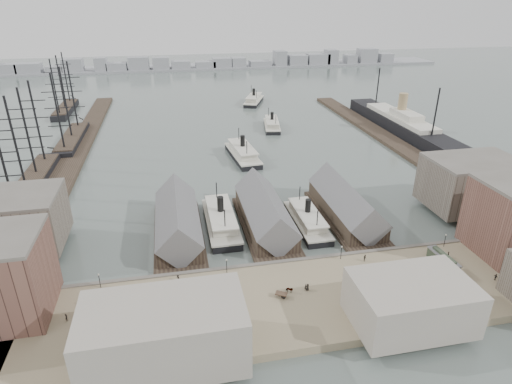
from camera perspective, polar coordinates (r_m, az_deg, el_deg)
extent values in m
plane|color=#4E5B56|center=(117.53, 2.98, -8.68)|extent=(900.00, 900.00, 0.00)
cube|color=#827458|center=(101.46, 5.87, -14.27)|extent=(180.00, 30.00, 2.00)
cube|color=#59544C|center=(112.72, 3.65, -9.61)|extent=(180.00, 1.20, 2.30)
cube|color=#2D231C|center=(209.30, -22.77, 4.99)|extent=(10.00, 220.00, 1.60)
cube|color=#2D231C|center=(221.26, 17.03, 6.85)|extent=(10.00, 180.00, 1.60)
cube|color=#2D231C|center=(127.94, -10.25, -5.75)|extent=(14.00, 42.00, 1.20)
cube|color=#2D231C|center=(127.29, -10.37, -4.32)|extent=(12.00, 36.00, 5.00)
cube|color=#59595B|center=(126.07, -10.46, -3.29)|extent=(12.60, 37.00, 12.60)
cube|color=#2D231C|center=(130.48, 1.24, -4.68)|extent=(14.00, 42.00, 1.20)
cube|color=#2D231C|center=(129.85, 1.16, -3.27)|extent=(12.00, 36.00, 5.00)
cube|color=#59595B|center=(128.65, 1.17, -2.25)|extent=(12.60, 37.00, 12.60)
cube|color=#2D231C|center=(137.96, 11.85, -3.51)|extent=(14.00, 42.00, 1.20)
cube|color=#2D231C|center=(137.37, 11.81, -2.18)|extent=(12.00, 36.00, 5.00)
cube|color=#59595B|center=(136.23, 11.90, -1.20)|extent=(12.60, 37.00, 12.60)
cube|color=#60564C|center=(133.34, -29.80, -3.47)|extent=(26.00, 20.00, 14.00)
cube|color=#60564C|center=(154.45, 26.80, 1.02)|extent=(28.00, 20.00, 15.00)
cube|color=gray|center=(96.65, 19.96, -13.64)|extent=(24.00, 16.00, 10.00)
cube|color=gray|center=(84.64, -12.12, -17.95)|extent=(30.00, 16.00, 12.00)
cylinder|color=black|center=(108.52, -20.12, -11.12)|extent=(0.16, 0.16, 3.60)
sphere|color=beige|center=(107.47, -20.27, -10.29)|extent=(0.44, 0.44, 0.44)
cylinder|color=black|center=(107.31, -3.93, -9.88)|extent=(0.16, 0.16, 3.60)
sphere|color=beige|center=(106.24, -3.96, -9.03)|extent=(0.44, 0.44, 0.44)
cylinder|color=black|center=(114.25, 11.28, -7.99)|extent=(0.16, 0.16, 3.60)
sphere|color=beige|center=(113.25, 11.36, -7.18)|extent=(0.44, 0.44, 0.44)
cylinder|color=black|center=(128.02, 23.87, -5.99)|extent=(0.16, 0.16, 3.60)
sphere|color=beige|center=(127.13, 24.02, -5.25)|extent=(0.44, 0.44, 0.44)
cube|color=gray|center=(440.16, -8.48, 16.14)|extent=(500.00, 40.00, 2.00)
cube|color=gray|center=(450.26, -30.17, 13.92)|extent=(17.36, 14.00, 10.23)
cube|color=gray|center=(445.27, -27.99, 14.28)|extent=(20.65, 14.00, 10.28)
cube|color=gray|center=(440.17, -25.19, 14.50)|extent=(14.71, 14.00, 7.23)
cube|color=gray|center=(436.56, -23.22, 15.17)|extent=(17.63, 14.00, 13.23)
cube|color=gray|center=(432.59, -19.95, 15.62)|extent=(10.74, 14.00, 13.58)
cube|color=gray|center=(431.31, -18.05, 15.52)|extent=(18.06, 14.00, 8.64)
cube|color=gray|center=(429.41, -15.36, 16.11)|extent=(18.55, 14.00, 13.29)
cube|color=gray|center=(428.79, -12.56, 16.32)|extent=(15.33, 14.00, 12.47)
cube|color=gray|center=(429.27, -9.98, 16.28)|extent=(17.56, 14.00, 8.72)
cube|color=gray|center=(430.75, -6.76, 16.43)|extent=(18.76, 14.00, 7.63)
cube|color=gray|center=(432.24, -4.58, 16.72)|extent=(17.61, 14.00, 10.35)
cube|color=gray|center=(434.55, -2.37, 16.82)|extent=(13.38, 14.00, 10.30)
cube|color=gray|center=(438.76, 0.53, 16.68)|extent=(20.73, 14.00, 6.75)
cube|color=gray|center=(442.79, 3.20, 17.29)|extent=(11.51, 14.00, 15.57)
cube|color=gray|center=(447.87, 5.49, 17.03)|extent=(18.17, 14.00, 11.26)
cube|color=gray|center=(454.57, 8.24, 17.04)|extent=(21.81, 14.00, 11.83)
cube|color=gray|center=(459.12, 9.96, 17.24)|extent=(11.12, 14.00, 15.50)
cube|color=gray|center=(467.25, 12.40, 16.85)|extent=(10.90, 14.00, 10.29)
cube|color=gray|center=(474.43, 14.55, 17.09)|extent=(17.95, 14.00, 15.72)
cube|color=gray|center=(483.67, 16.75, 16.67)|extent=(14.21, 14.00, 10.51)
cube|color=black|center=(131.67, -4.67, -4.29)|extent=(8.58, 30.02, 1.93)
cube|color=beige|center=(131.00, -4.69, -3.75)|extent=(9.01, 30.02, 0.54)
cube|color=beige|center=(130.29, -4.71, -3.17)|extent=(6.97, 21.45, 2.36)
cube|color=beige|center=(129.60, -4.73, -2.59)|extent=(7.51, 23.59, 0.43)
cylinder|color=black|center=(128.54, -4.77, -1.65)|extent=(1.93, 1.93, 4.83)
cylinder|color=black|center=(137.30, -5.27, 0.02)|extent=(0.32, 0.32, 6.43)
cylinder|color=black|center=(120.12, -4.18, -3.75)|extent=(0.32, 0.32, 6.43)
cube|color=black|center=(132.84, 6.81, -4.16)|extent=(7.61, 26.62, 1.71)
cube|color=beige|center=(132.25, 6.84, -3.69)|extent=(7.99, 26.62, 0.48)
cube|color=beige|center=(131.63, 6.87, -3.19)|extent=(6.18, 19.02, 2.09)
cube|color=beige|center=(131.02, 6.90, -2.67)|extent=(6.66, 20.92, 0.38)
cylinder|color=black|center=(130.07, 6.94, -1.85)|extent=(1.71, 1.71, 4.28)
cylinder|color=black|center=(137.46, 5.84, -0.36)|extent=(0.29, 0.29, 5.71)
cylinder|color=black|center=(123.01, 8.17, -3.67)|extent=(0.29, 0.29, 5.71)
cube|color=black|center=(186.80, -1.77, 4.78)|extent=(11.49, 31.42, 1.98)
cube|color=beige|center=(186.32, -1.78, 5.19)|extent=(11.93, 31.46, 0.55)
cube|color=beige|center=(185.81, -1.78, 5.64)|extent=(9.07, 22.52, 2.42)
cube|color=beige|center=(185.32, -1.79, 6.09)|extent=(9.81, 24.76, 0.44)
cylinder|color=black|center=(184.56, -1.80, 6.80)|extent=(1.98, 1.98, 4.94)
cylinder|color=black|center=(193.93, -2.31, 7.62)|extent=(0.33, 0.33, 6.59)
cylinder|color=black|center=(175.39, -1.24, 5.76)|extent=(0.33, 0.33, 6.59)
cube|color=black|center=(231.47, 2.13, 8.69)|extent=(11.70, 26.77, 1.66)
cube|color=beige|center=(231.14, 2.14, 8.98)|extent=(12.06, 26.84, 0.46)
cube|color=beige|center=(230.79, 2.14, 9.29)|extent=(9.07, 19.25, 2.03)
cube|color=beige|center=(230.45, 2.15, 9.60)|extent=(9.84, 21.15, 0.37)
cylinder|color=black|center=(229.93, 2.16, 10.09)|extent=(1.66, 1.66, 4.16)
cylinder|color=black|center=(237.81, 1.68, 10.54)|extent=(0.28, 0.28, 5.55)
cylinder|color=black|center=(222.18, 2.67, 9.51)|extent=(0.28, 0.28, 5.55)
cube|color=black|center=(287.63, -0.30, 11.91)|extent=(18.28, 29.66, 1.84)
cube|color=beige|center=(287.34, -0.30, 12.17)|extent=(18.66, 29.81, 0.51)
cube|color=beige|center=(287.03, -0.30, 12.45)|extent=(13.80, 21.48, 2.25)
cube|color=beige|center=(286.73, -0.30, 12.73)|extent=(15.04, 23.58, 0.41)
cylinder|color=black|center=(286.27, -0.30, 13.17)|extent=(1.84, 1.84, 4.61)
cylinder|color=black|center=(295.18, -0.67, 13.48)|extent=(0.31, 0.31, 6.14)
cylinder|color=black|center=(277.47, 0.08, 12.75)|extent=(0.31, 0.31, 6.14)
cube|color=black|center=(176.91, -27.65, 0.93)|extent=(8.66, 59.67, 3.46)
cube|color=#2D231C|center=(176.20, -27.78, 1.53)|extent=(8.18, 53.70, 0.58)
cylinder|color=black|center=(152.56, -30.78, 3.85)|extent=(0.77, 0.77, 32.72)
cylinder|color=black|center=(165.11, -29.41, 5.54)|extent=(0.77, 0.77, 32.72)
cylinder|color=black|center=(177.87, -28.22, 6.99)|extent=(0.77, 0.77, 32.72)
cylinder|color=black|center=(190.79, -27.19, 8.24)|extent=(0.77, 0.77, 32.72)
cube|color=black|center=(224.32, -23.27, 6.40)|extent=(8.74, 50.47, 3.49)
cube|color=#2D231C|center=(223.76, -23.35, 6.90)|extent=(8.25, 45.43, 0.58)
cylinder|color=black|center=(203.22, -24.94, 9.58)|extent=(0.78, 0.78, 33.00)
cylinder|color=black|center=(220.03, -24.04, 10.76)|extent=(0.78, 0.78, 33.00)
cylinder|color=black|center=(236.96, -23.26, 11.76)|extent=(0.78, 0.78, 33.00)
cube|color=black|center=(288.25, -24.05, 9.98)|extent=(8.15, 45.25, 3.26)
cube|color=#2D231C|center=(287.84, -24.11, 10.34)|extent=(7.69, 40.73, 0.54)
cylinder|color=black|center=(269.89, -25.27, 12.50)|extent=(0.72, 0.72, 30.77)
cylinder|color=black|center=(285.10, -24.63, 13.16)|extent=(0.72, 0.72, 30.77)
cylinder|color=black|center=(300.38, -24.04, 13.75)|extent=(0.72, 0.72, 30.77)
cube|color=black|center=(238.79, 18.59, 8.49)|extent=(13.38, 97.81, 6.18)
cube|color=beige|center=(237.77, 18.72, 9.44)|extent=(11.33, 56.63, 2.06)
cube|color=beige|center=(232.87, 19.42, 9.70)|extent=(8.24, 20.59, 3.09)
cylinder|color=tan|center=(236.13, 18.96, 11.12)|extent=(4.53, 4.53, 10.30)
cube|color=black|center=(119.05, 23.54, -9.13)|extent=(2.92, 9.47, 0.79)
cube|color=#293526|center=(118.19, 23.68, -8.46)|extent=(3.05, 9.97, 2.56)
cube|color=#59595B|center=(117.46, 23.79, -7.87)|extent=(3.27, 10.37, 0.30)
imported|color=black|center=(98.52, -16.58, -15.37)|extent=(1.93, 1.86, 1.63)
cube|color=#3F2D21|center=(97.86, -18.02, -15.85)|extent=(3.00, 2.53, 0.25)
cylinder|color=black|center=(97.56, -17.83, -16.23)|extent=(1.01, 0.58, 1.10)
cylinder|color=black|center=(98.60, -18.16, -15.79)|extent=(1.01, 0.58, 1.10)
imported|color=black|center=(101.59, 4.47, -12.89)|extent=(1.94, 1.57, 1.49)
cube|color=#3F2D21|center=(100.02, 3.39, -13.43)|extent=(3.00, 2.58, 0.25)
cylinder|color=black|center=(99.85, 3.67, -13.77)|extent=(1.00, 0.61, 1.10)
cylinder|color=black|center=(100.63, 3.10, -13.41)|extent=(1.00, 0.61, 1.10)
imported|color=black|center=(105.78, 19.07, -12.64)|extent=(1.63, 1.81, 1.60)
cube|color=#3F2D21|center=(104.24, 17.96, -13.01)|extent=(2.84, 1.96, 0.25)
cylinder|color=black|center=(104.04, 18.18, -13.37)|extent=(1.10, 0.29, 1.10)
cylinder|color=black|center=(104.85, 17.69, -12.96)|extent=(1.10, 0.29, 1.10)
imported|color=black|center=(104.81, -22.02, -13.49)|extent=(0.66, 0.48, 1.79)
imported|color=black|center=(96.98, -20.33, -16.77)|extent=(0.83, 0.93, 1.56)
imported|color=black|center=(106.53, -10.35, -11.21)|extent=(1.17, 1.20, 1.64)
imported|color=black|center=(91.13, -5.64, -18.10)|extent=(0.96, 1.03, 1.71)
imported|color=black|center=(102.66, 6.92, -12.47)|extent=(0.97, 1.00, 1.73)
imported|color=black|center=(102.35, 6.66, -12.56)|extent=(0.81, 0.75, 1.80)
imported|color=black|center=(115.36, 14.33, -8.50)|extent=(0.93, 1.05, 1.81)
imported|color=black|center=(110.01, 25.74, -12.30)|extent=(0.65, 1.11, 1.70)
imported|color=black|center=(123.92, 24.25, -7.62)|extent=(1.01, 1.04, 1.75)
imported|color=black|center=(124.09, 29.63, -8.80)|extent=(0.91, 0.91, 1.60)
imported|color=black|center=(119.92, 29.32, -9.87)|extent=(0.74, 1.11, 1.76)
imported|color=black|center=(102.15, -23.96, -15.01)|extent=(0.52, 0.68, 1.75)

